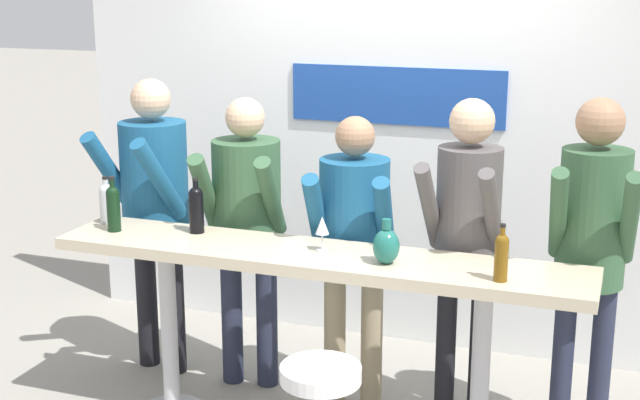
{
  "coord_description": "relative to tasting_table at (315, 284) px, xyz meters",
  "views": [
    {
      "loc": [
        1.46,
        -3.97,
        2.39
      ],
      "look_at": [
        0.0,
        0.07,
        1.28
      ],
      "focal_mm": 50.0,
      "sensor_mm": 36.0,
      "label": 1
    }
  ],
  "objects": [
    {
      "name": "person_left",
      "position": [
        -0.6,
        0.49,
        0.19
      ],
      "size": [
        0.51,
        0.6,
        1.71
      ],
      "rotation": [
        0.0,
        0.0,
        0.13
      ],
      "color": "#23283D",
      "rests_on": "ground_plane"
    },
    {
      "name": "person_center_left",
      "position": [
        0.06,
        0.46,
        0.15
      ],
      "size": [
        0.5,
        0.59,
        1.65
      ],
      "rotation": [
        0.0,
        0.0,
        0.15
      ],
      "color": "gray",
      "rests_on": "ground_plane"
    },
    {
      "name": "decorative_vase",
      "position": [
        0.38,
        -0.05,
        0.26
      ],
      "size": [
        0.13,
        0.13,
        0.22
      ],
      "color": "#1E665B",
      "rests_on": "tasting_table"
    },
    {
      "name": "person_center",
      "position": [
        0.68,
        0.44,
        0.25
      ],
      "size": [
        0.42,
        0.55,
        1.78
      ],
      "rotation": [
        0.0,
        0.0,
        -0.06
      ],
      "color": "black",
      "rests_on": "ground_plane"
    },
    {
      "name": "person_far_left",
      "position": [
        -1.2,
        0.5,
        0.24
      ],
      "size": [
        0.54,
        0.64,
        1.79
      ],
      "rotation": [
        0.0,
        0.0,
        -0.2
      ],
      "color": "black",
      "rests_on": "ground_plane"
    },
    {
      "name": "wine_bottle_2",
      "position": [
        -0.71,
        0.11,
        0.31
      ],
      "size": [
        0.08,
        0.08,
        0.3
      ],
      "color": "black",
      "rests_on": "tasting_table"
    },
    {
      "name": "wine_glass_0",
      "position": [
        0.02,
        0.04,
        0.29
      ],
      "size": [
        0.07,
        0.07,
        0.18
      ],
      "color": "silver",
      "rests_on": "tasting_table"
    },
    {
      "name": "tasting_table",
      "position": [
        0.0,
        0.0,
        0.0
      ],
      "size": [
        2.73,
        0.48,
        1.03
      ],
      "color": "beige",
      "rests_on": "ground_plane"
    },
    {
      "name": "wine_bottle_3",
      "position": [
        0.93,
        -0.12,
        0.29
      ],
      "size": [
        0.06,
        0.06,
        0.27
      ],
      "color": "brown",
      "rests_on": "tasting_table"
    },
    {
      "name": "wine_bottle_0",
      "position": [
        -1.14,
        -0.02,
        0.31
      ],
      "size": [
        0.07,
        0.07,
        0.3
      ],
      "color": "black",
      "rests_on": "tasting_table"
    },
    {
      "name": "person_center_right",
      "position": [
        1.29,
        0.46,
        0.27
      ],
      "size": [
        0.43,
        0.56,
        1.81
      ],
      "rotation": [
        0.0,
        0.0,
        0.06
      ],
      "color": "#23283D",
      "rests_on": "ground_plane"
    },
    {
      "name": "wine_bottle_1",
      "position": [
        -1.27,
        0.11,
        0.29
      ],
      "size": [
        0.08,
        0.08,
        0.26
      ],
      "color": "#B7BCC1",
      "rests_on": "tasting_table"
    },
    {
      "name": "back_wall",
      "position": [
        0.0,
        1.49,
        0.34
      ],
      "size": [
        4.33,
        0.12,
        2.4
      ],
      "color": "white",
      "rests_on": "ground_plane"
    }
  ]
}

